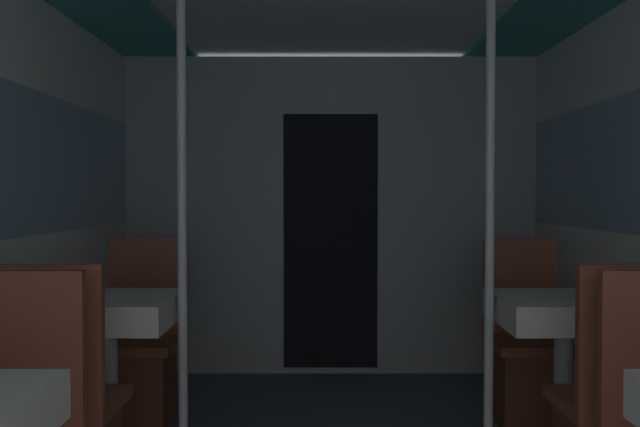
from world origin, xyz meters
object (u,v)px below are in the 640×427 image
dining_table_left_1 (111,320)px  dining_table_right_1 (568,321)px  support_pole_left_1 (185,227)px  chair_right_far_1 (531,368)px  support_pole_right_1 (493,227)px  chair_left_far_1 (143,367)px

dining_table_left_1 → dining_table_right_1: size_ratio=1.00×
support_pole_left_1 → chair_right_far_1: bearing=17.9°
support_pole_right_1 → dining_table_right_1: bearing=0.0°
chair_left_far_1 → chair_right_far_1: (2.08, 0.00, 0.00)m
support_pole_left_1 → dining_table_right_1: 1.79m
support_pole_right_1 → chair_left_far_1: bearing=162.1°
chair_right_far_1 → support_pole_right_1: 1.02m
chair_right_far_1 → support_pole_right_1: (-0.34, -0.56, 0.78)m
dining_table_left_1 → support_pole_left_1: 0.55m
dining_table_right_1 → chair_right_far_1: bearing=90.0°
dining_table_left_1 → support_pole_right_1: support_pole_right_1 is taller
support_pole_left_1 → chair_right_far_1: size_ratio=2.20×
dining_table_left_1 → dining_table_right_1: 2.08m
chair_left_far_1 → support_pole_left_1: support_pole_left_1 is taller
chair_left_far_1 → dining_table_right_1: (2.08, -0.56, 0.35)m
dining_table_left_1 → dining_table_right_1: (2.08, 0.00, 0.00)m
support_pole_left_1 → dining_table_right_1: support_pole_left_1 is taller
chair_left_far_1 → support_pole_left_1: 1.02m
dining_table_left_1 → chair_right_far_1: size_ratio=0.78×
dining_table_left_1 → support_pole_right_1: bearing=0.0°
chair_left_far_1 → dining_table_right_1: size_ratio=1.29×
dining_table_left_1 → chair_left_far_1: chair_left_far_1 is taller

